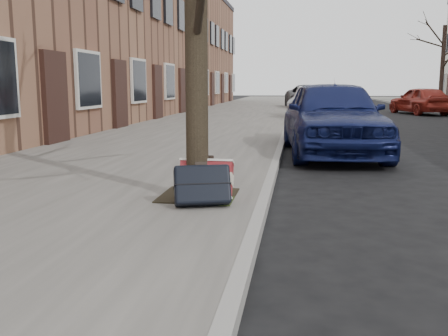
# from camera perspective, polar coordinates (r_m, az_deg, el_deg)

# --- Properties ---
(ground) EXTENTS (120.00, 120.00, 0.00)m
(ground) POSITION_cam_1_polar(r_m,az_deg,el_deg) (4.60, 19.34, -8.57)
(ground) COLOR black
(ground) RESTS_ON ground
(near_sidewalk) EXTENTS (5.00, 70.00, 0.12)m
(near_sidewalk) POSITION_cam_1_polar(r_m,az_deg,el_deg) (19.54, 0.23, 5.64)
(near_sidewalk) COLOR gray
(near_sidewalk) RESTS_ON ground
(house_near) EXTENTS (6.80, 40.00, 7.00)m
(house_near) POSITION_cam_1_polar(r_m,az_deg,el_deg) (22.19, -15.14, 14.68)
(house_near) COLOR brown
(house_near) RESTS_ON ground
(dirt_patch) EXTENTS (0.85, 0.85, 0.02)m
(dirt_patch) POSITION_cam_1_polar(r_m,az_deg,el_deg) (5.75, -2.93, -3.12)
(dirt_patch) COLOR black
(dirt_patch) RESTS_ON near_sidewalk
(suitcase_red) EXTENTS (0.59, 0.33, 0.45)m
(suitcase_red) POSITION_cam_1_polar(r_m,az_deg,el_deg) (5.54, -2.07, -1.30)
(suitcase_red) COLOR maroon
(suitcase_red) RESTS_ON near_sidewalk
(suitcase_navy) EXTENTS (0.66, 0.50, 0.46)m
(suitcase_navy) POSITION_cam_1_polar(r_m,az_deg,el_deg) (5.22, -2.52, -1.93)
(suitcase_navy) COLOR black
(suitcase_navy) RESTS_ON near_sidewalk
(car_near_front) EXTENTS (2.16, 4.57, 1.51)m
(car_near_front) POSITION_cam_1_polar(r_m,az_deg,el_deg) (10.16, 12.26, 5.76)
(car_near_front) COLOR #11194B
(car_near_front) RESTS_ON ground
(car_near_mid) EXTENTS (2.22, 4.10, 1.28)m
(car_near_mid) POSITION_cam_1_polar(r_m,az_deg,el_deg) (20.66, 10.34, 7.31)
(car_near_mid) COLOR #AFB0B7
(car_near_mid) RESTS_ON ground
(car_near_back) EXTENTS (2.91, 5.19, 1.37)m
(car_near_back) POSITION_cam_1_polar(r_m,az_deg,el_deg) (28.58, 9.68, 8.00)
(car_near_back) COLOR #343439
(car_near_back) RESTS_ON ground
(car_far_back) EXTENTS (2.54, 4.09, 1.30)m
(car_far_back) POSITION_cam_1_polar(r_m,az_deg,el_deg) (25.28, 21.52, 7.21)
(car_far_back) COLOR maroon
(car_far_back) RESTS_ON ground
(tree_far_c) EXTENTS (0.24, 0.24, 4.59)m
(tree_far_c) POSITION_cam_1_polar(r_m,az_deg,el_deg) (31.82, 23.69, 10.60)
(tree_far_c) COLOR black
(tree_far_c) RESTS_ON far_sidewalk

